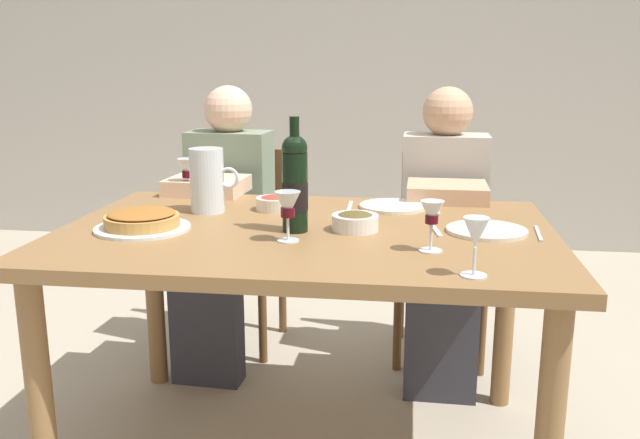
% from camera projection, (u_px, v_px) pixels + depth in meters
% --- Properties ---
extents(back_wall, '(8.00, 0.10, 2.80)m').
position_uv_depth(back_wall, '(368.00, 38.00, 4.50)').
color(back_wall, '#B2ADA3').
rests_on(back_wall, ground).
extents(dining_table, '(1.50, 1.00, 0.76)m').
position_uv_depth(dining_table, '(306.00, 258.00, 2.08)').
color(dining_table, olive).
rests_on(dining_table, ground).
extents(wine_bottle, '(0.08, 0.08, 0.34)m').
position_uv_depth(wine_bottle, '(295.00, 183.00, 2.00)').
color(wine_bottle, black).
rests_on(wine_bottle, dining_table).
extents(water_pitcher, '(0.17, 0.11, 0.22)m').
position_uv_depth(water_pitcher, '(207.00, 184.00, 2.27)').
color(water_pitcher, silver).
rests_on(water_pitcher, dining_table).
extents(baked_tart, '(0.29, 0.29, 0.06)m').
position_uv_depth(baked_tart, '(142.00, 221.00, 2.04)').
color(baked_tart, silver).
rests_on(baked_tart, dining_table).
extents(salad_bowl, '(0.13, 0.13, 0.05)m').
position_uv_depth(salad_bowl, '(275.00, 202.00, 2.32)').
color(salad_bowl, silver).
rests_on(salad_bowl, dining_table).
extents(olive_bowl, '(0.14, 0.14, 0.06)m').
position_uv_depth(olive_bowl, '(355.00, 221.00, 2.03)').
color(olive_bowl, white).
rests_on(olive_bowl, dining_table).
extents(wine_glass_left_diner, '(0.06, 0.06, 0.14)m').
position_uv_depth(wine_glass_left_diner, '(432.00, 216.00, 1.80)').
color(wine_glass_left_diner, silver).
rests_on(wine_glass_left_diner, dining_table).
extents(wine_glass_right_diner, '(0.07, 0.07, 0.14)m').
position_uv_depth(wine_glass_right_diner, '(187.00, 170.00, 2.52)').
color(wine_glass_right_diner, silver).
rests_on(wine_glass_right_diner, dining_table).
extents(wine_glass_centre, '(0.07, 0.07, 0.14)m').
position_uv_depth(wine_glass_centre, '(288.00, 207.00, 1.90)').
color(wine_glass_centre, silver).
rests_on(wine_glass_centre, dining_table).
extents(wine_glass_spare, '(0.06, 0.06, 0.14)m').
position_uv_depth(wine_glass_spare, '(476.00, 235.00, 1.59)').
color(wine_glass_spare, silver).
rests_on(wine_glass_spare, dining_table).
extents(dinner_plate_left_setting, '(0.24, 0.24, 0.01)m').
position_uv_depth(dinner_plate_left_setting, '(487.00, 230.00, 2.02)').
color(dinner_plate_left_setting, silver).
rests_on(dinner_plate_left_setting, dining_table).
extents(dinner_plate_right_setting, '(0.23, 0.23, 0.01)m').
position_uv_depth(dinner_plate_right_setting, '(393.00, 206.00, 2.35)').
color(dinner_plate_right_setting, silver).
rests_on(dinner_plate_right_setting, dining_table).
extents(fork_left_setting, '(0.04, 0.16, 0.00)m').
position_uv_depth(fork_left_setting, '(436.00, 230.00, 2.04)').
color(fork_left_setting, silver).
rests_on(fork_left_setting, dining_table).
extents(knife_left_setting, '(0.02, 0.18, 0.00)m').
position_uv_depth(knife_left_setting, '(538.00, 233.00, 2.00)').
color(knife_left_setting, silver).
rests_on(knife_left_setting, dining_table).
extents(knife_right_setting, '(0.02, 0.18, 0.00)m').
position_uv_depth(knife_right_setting, '(436.00, 209.00, 2.33)').
color(knife_right_setting, silver).
rests_on(knife_right_setting, dining_table).
extents(spoon_right_setting, '(0.02, 0.16, 0.00)m').
position_uv_depth(spoon_right_setting, '(350.00, 206.00, 2.37)').
color(spoon_right_setting, silver).
rests_on(spoon_right_setting, dining_table).
extents(chair_left, '(0.42, 0.42, 0.87)m').
position_uv_depth(chair_left, '(240.00, 233.00, 3.05)').
color(chair_left, brown).
rests_on(chair_left, ground).
extents(diner_left, '(0.35, 0.52, 1.16)m').
position_uv_depth(diner_left, '(223.00, 220.00, 2.80)').
color(diner_left, gray).
rests_on(diner_left, ground).
extents(chair_right, '(0.41, 0.41, 0.87)m').
position_uv_depth(chair_right, '(441.00, 241.00, 2.93)').
color(chair_right, brown).
rests_on(chair_right, ground).
extents(diner_right, '(0.34, 0.50, 1.16)m').
position_uv_depth(diner_right, '(444.00, 227.00, 2.68)').
color(diner_right, '#B7B2A8').
rests_on(diner_right, ground).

